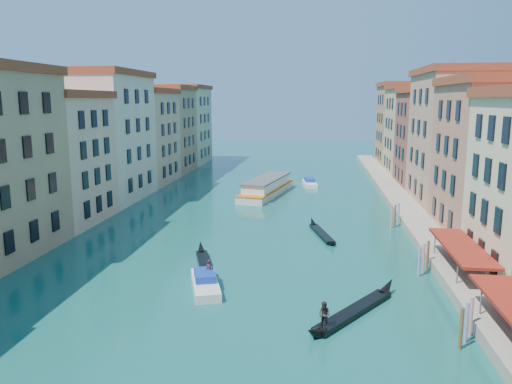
% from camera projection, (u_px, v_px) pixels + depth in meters
% --- Properties ---
extents(left_bank_palazzos, '(12.80, 128.40, 21.00)m').
position_uv_depth(left_bank_palazzos, '(86.00, 144.00, 75.37)').
color(left_bank_palazzos, beige).
rests_on(left_bank_palazzos, ground).
extents(right_bank_palazzos, '(12.80, 128.40, 21.00)m').
position_uv_depth(right_bank_palazzos, '(471.00, 148.00, 68.97)').
color(right_bank_palazzos, '#AE593C').
rests_on(right_bank_palazzos, ground).
extents(quay, '(4.00, 140.00, 1.00)m').
position_uv_depth(quay, '(408.00, 211.00, 71.61)').
color(quay, gray).
rests_on(quay, ground).
extents(mooring_poles_right, '(1.44, 54.24, 3.20)m').
position_uv_depth(mooring_poles_right, '(455.00, 308.00, 36.48)').
color(mooring_poles_right, '#4F371B').
rests_on(mooring_poles_right, ground).
extents(vaporetto_far, '(8.35, 20.27, 2.94)m').
position_uv_depth(vaporetto_far, '(267.00, 187.00, 87.13)').
color(vaporetto_far, silver).
rests_on(vaporetto_far, ground).
extents(gondola_fore, '(4.77, 12.22, 2.51)m').
position_uv_depth(gondola_fore, '(206.00, 265.00, 48.55)').
color(gondola_fore, black).
rests_on(gondola_fore, ground).
extents(gondola_right, '(8.15, 11.25, 2.59)m').
position_uv_depth(gondola_right, '(352.00, 309.00, 38.14)').
color(gondola_right, black).
rests_on(gondola_right, ground).
extents(gondola_far, '(3.62, 11.03, 1.59)m').
position_uv_depth(gondola_far, '(321.00, 232.00, 60.98)').
color(gondola_far, black).
rests_on(gondola_far, ground).
extents(motorboat_mid, '(4.05, 7.13, 1.41)m').
position_uv_depth(motorboat_mid, '(205.00, 283.00, 43.61)').
color(motorboat_mid, silver).
rests_on(motorboat_mid, ground).
extents(motorboat_far, '(3.13, 7.18, 1.44)m').
position_uv_depth(motorboat_far, '(310.00, 183.00, 95.91)').
color(motorboat_far, white).
rests_on(motorboat_far, ground).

